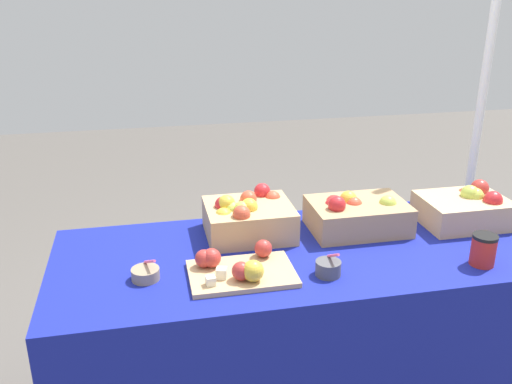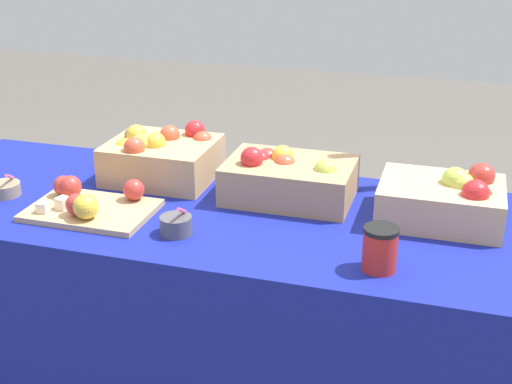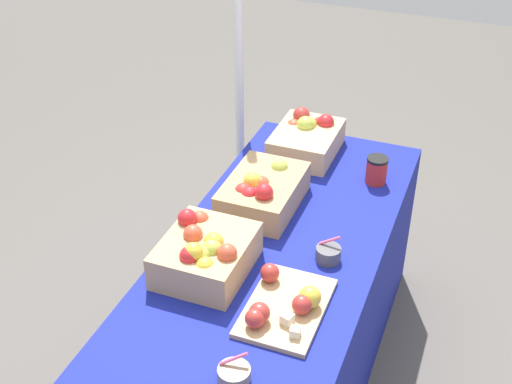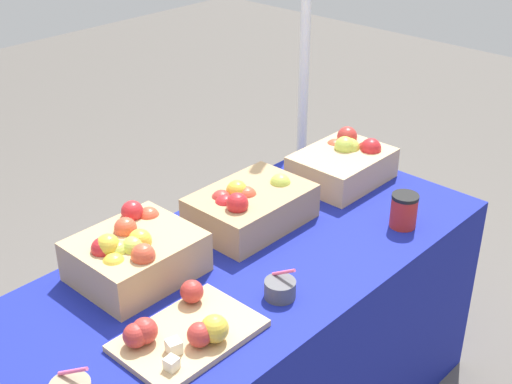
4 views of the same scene
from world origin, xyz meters
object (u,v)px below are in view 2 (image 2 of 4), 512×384
(apple_crate_right, at_px, (161,156))
(sample_bowl_mid, at_px, (5,189))
(apple_crate_left, at_px, (446,199))
(apple_crate_middle, at_px, (288,178))
(sample_bowl_near, at_px, (176,225))
(cutting_board_front, at_px, (88,203))
(coffee_cup, at_px, (380,249))

(apple_crate_right, relative_size, sample_bowl_mid, 3.53)
(apple_crate_left, xyz_separation_m, apple_crate_middle, (-0.48, 0.03, -0.00))
(apple_crate_right, relative_size, sample_bowl_near, 3.54)
(cutting_board_front, bearing_deg, sample_bowl_near, -10.91)
(apple_crate_left, relative_size, coffee_cup, 3.00)
(apple_crate_middle, height_order, sample_bowl_mid, apple_crate_middle)
(cutting_board_front, bearing_deg, apple_crate_middle, 27.22)
(apple_crate_middle, xyz_separation_m, cutting_board_front, (-0.55, -0.28, -0.04))
(cutting_board_front, xyz_separation_m, sample_bowl_mid, (-0.32, 0.04, -0.01))
(sample_bowl_near, distance_m, coffee_cup, 0.58)
(apple_crate_right, bearing_deg, coffee_cup, -28.32)
(apple_crate_left, bearing_deg, apple_crate_right, 175.59)
(coffee_cup, bearing_deg, apple_crate_right, 151.68)
(apple_crate_left, height_order, sample_bowl_near, apple_crate_left)
(apple_crate_right, height_order, sample_bowl_mid, apple_crate_right)
(apple_crate_right, distance_m, sample_bowl_mid, 0.50)
(apple_crate_right, height_order, coffee_cup, apple_crate_right)
(apple_crate_middle, bearing_deg, cutting_board_front, -152.78)
(apple_crate_middle, relative_size, coffee_cup, 3.36)
(apple_crate_middle, xyz_separation_m, apple_crate_right, (-0.45, 0.04, 0.01))
(apple_crate_left, relative_size, sample_bowl_near, 3.61)
(apple_crate_right, xyz_separation_m, sample_bowl_near, (0.21, -0.38, -0.05))
(apple_crate_left, relative_size, apple_crate_middle, 0.89)
(apple_crate_middle, bearing_deg, apple_crate_right, 174.73)
(apple_crate_left, xyz_separation_m, apple_crate_right, (-0.93, 0.07, 0.01))
(apple_crate_right, distance_m, sample_bowl_near, 0.44)
(apple_crate_left, bearing_deg, apple_crate_middle, 176.39)
(apple_crate_left, distance_m, apple_crate_middle, 0.48)
(coffee_cup, bearing_deg, apple_crate_middle, 131.43)
(apple_crate_left, bearing_deg, cutting_board_front, -166.30)
(cutting_board_front, distance_m, sample_bowl_near, 0.32)
(apple_crate_right, relative_size, coffee_cup, 2.95)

